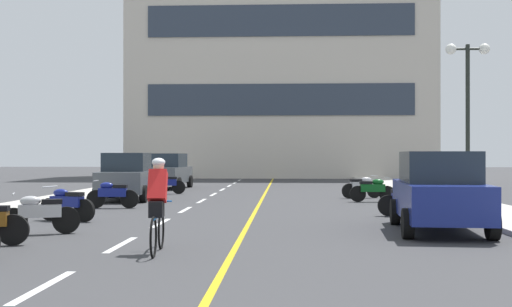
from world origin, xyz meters
The scene contains 28 objects.
ground_plane centered at (0.00, 21.00, 0.00)m, with size 140.00×140.00×0.00m, color #38383A.
curb_left centered at (-7.20, 24.00, 0.06)m, with size 2.40×72.00×0.12m, color #B7B2A8.
curb_right centered at (7.20, 24.00, 0.06)m, with size 2.40×72.00×0.12m, color #B7B2A8.
lane_dash_1 centered at (-2.00, 6.00, 0.00)m, with size 0.14×2.20×0.01m, color silver.
lane_dash_2 centered at (-2.00, 10.00, 0.00)m, with size 0.14×2.20×0.01m, color silver.
lane_dash_3 centered at (-2.00, 14.00, 0.00)m, with size 0.14×2.20×0.01m, color silver.
lane_dash_4 centered at (-2.00, 18.00, 0.00)m, with size 0.14×2.20×0.01m, color silver.
lane_dash_5 centered at (-2.00, 22.00, 0.00)m, with size 0.14×2.20×0.01m, color silver.
lane_dash_6 centered at (-2.00, 26.00, 0.00)m, with size 0.14×2.20×0.01m, color silver.
lane_dash_7 centered at (-2.00, 30.00, 0.00)m, with size 0.14×2.20×0.01m, color silver.
lane_dash_8 centered at (-2.00, 34.00, 0.00)m, with size 0.14×2.20×0.01m, color silver.
lane_dash_9 centered at (-2.00, 38.00, 0.00)m, with size 0.14×2.20×0.01m, color silver.
lane_dash_10 centered at (-2.00, 42.00, 0.00)m, with size 0.14×2.20×0.01m, color silver.
lane_dash_11 centered at (-2.00, 46.00, 0.00)m, with size 0.14×2.20×0.01m, color silver.
centre_line_yellow centered at (0.25, 24.00, 0.00)m, with size 0.12×66.00×0.01m, color gold.
office_building centered at (0.77, 49.89, 9.66)m, with size 23.22×9.90×19.32m.
street_lamp_mid centered at (7.24, 19.41, 4.00)m, with size 1.46×0.36×5.33m.
parked_car_near centered at (4.67, 12.46, 0.92)m, with size 2.17×4.31×1.82m.
parked_car_mid centered at (-4.94, 22.35, 0.92)m, with size 2.14×4.30×1.82m.
parked_car_far centered at (-4.89, 30.83, 0.92)m, with size 2.11×4.29×1.82m.
motorcycle_4 centered at (-4.19, 11.50, 0.47)m, with size 1.63×0.81×0.92m.
motorcycle_5 centered at (-4.57, 14.35, 0.47)m, with size 1.64×0.79×0.92m.
motorcycle_6 centered at (4.67, 16.14, 0.47)m, with size 1.70×0.60×0.92m.
motorcycle_7 centered at (-4.47, 18.48, 0.47)m, with size 1.70×0.60×0.92m.
motorcycle_8 centered at (4.41, 21.73, 0.47)m, with size 1.70×0.60×0.92m.
motorcycle_9 centered at (4.26, 23.84, 0.47)m, with size 1.64×0.78×0.92m.
motorcycle_10 centered at (-4.14, 26.17, 0.47)m, with size 1.68×0.65×0.92m.
cyclist_rider centered at (-1.09, 9.00, 0.89)m, with size 0.42×1.77×1.71m.
Camera 1 is at (1.20, -2.43, 1.74)m, focal length 45.50 mm.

